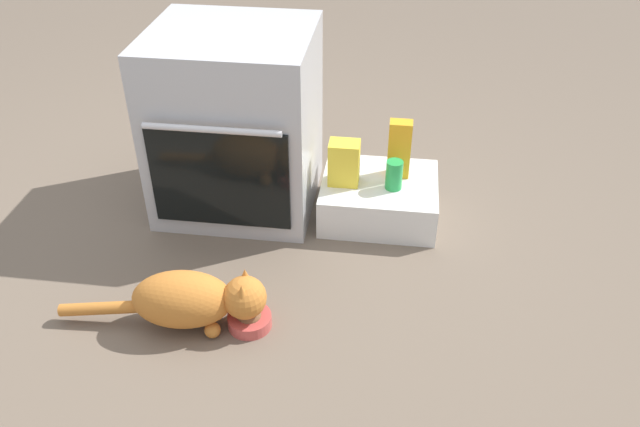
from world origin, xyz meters
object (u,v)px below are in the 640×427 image
Objects in this scene: oven at (236,122)px; cat at (193,299)px; juice_carton at (399,149)px; snack_bag at (344,163)px; soda_can at (394,175)px; pantry_cabinet at (379,198)px; food_bowl at (250,319)px.

oven is 0.80m from cat.
oven reaches higher than juice_carton.
snack_bag is at bearing 53.02° from cat.
oven is at bearing 172.29° from soda_can.
soda_can is at bearing -7.71° from oven.
juice_carton reaches higher than cat.
soda_can is (0.62, 0.68, 0.11)m from cat.
pantry_cabinet is 3.15× the size of food_bowl.
juice_carton is (0.63, 0.78, 0.17)m from cat.
snack_bag is at bearing 175.57° from soda_can.
oven is 3.06× the size of juice_carton.
pantry_cabinet is at bearing -138.40° from juice_carton.
cat is 0.82m from snack_bag.
soda_can is at bearing -4.43° from snack_bag.
cat is 1.02m from juice_carton.
snack_bag reaches higher than cat.
oven is at bearing -178.70° from juice_carton.
cat is at bearing -128.27° from pantry_cabinet.
pantry_cabinet is at bearing -4.34° from oven.
juice_carton reaches higher than food_bowl.
cat is 0.92m from soda_can.
food_bowl is 0.21× the size of cat.
juice_carton is at bearing 41.60° from pantry_cabinet.
food_bowl is 0.82× the size of snack_bag.
food_bowl is at bearing -118.93° from pantry_cabinet.
food_bowl is (-0.39, -0.70, -0.05)m from pantry_cabinet.
snack_bag is (-0.14, -0.03, 0.17)m from pantry_cabinet.
juice_carton reaches higher than pantry_cabinet.
oven is 0.66m from juice_carton.
cat is at bearing -132.56° from soda_can.
soda_can reaches higher than cat.
food_bowl is at bearing -0.00° from cat.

